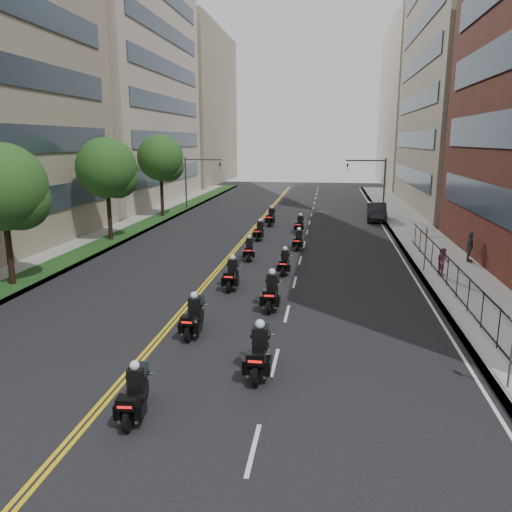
% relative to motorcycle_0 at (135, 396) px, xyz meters
% --- Properties ---
extents(ground, '(160.00, 160.00, 0.00)m').
position_rel_motorcycle_0_xyz_m(ground, '(0.22, -1.01, -0.64)').
color(ground, black).
rests_on(ground, ground).
extents(sidewalk_right, '(4.00, 90.00, 0.15)m').
position_rel_motorcycle_0_xyz_m(sidewalk_right, '(12.22, 23.99, -0.56)').
color(sidewalk_right, gray).
rests_on(sidewalk_right, ground).
extents(sidewalk_left, '(4.00, 90.00, 0.15)m').
position_rel_motorcycle_0_xyz_m(sidewalk_left, '(-11.78, 23.99, -0.56)').
color(sidewalk_left, gray).
rests_on(sidewalk_left, ground).
extents(grass_strip, '(2.00, 90.00, 0.04)m').
position_rel_motorcycle_0_xyz_m(grass_strip, '(-10.98, 23.99, -0.47)').
color(grass_strip, '#193C16').
rests_on(grass_strip, sidewalk_left).
extents(building_right_tan, '(15.11, 28.00, 30.00)m').
position_rel_motorcycle_0_xyz_m(building_right_tan, '(21.70, 46.99, 14.36)').
color(building_right_tan, gray).
rests_on(building_right_tan, ground).
extents(building_right_far, '(15.00, 28.00, 26.00)m').
position_rel_motorcycle_0_xyz_m(building_right_far, '(21.72, 76.99, 12.36)').
color(building_right_far, '#AC9B8A').
rests_on(building_right_far, ground).
extents(building_left_mid, '(16.11, 28.00, 34.00)m').
position_rel_motorcycle_0_xyz_m(building_left_mid, '(-21.76, 46.99, 16.36)').
color(building_left_mid, '#AC9B8A').
rests_on(building_left_mid, ground).
extents(building_left_far, '(16.00, 28.00, 26.00)m').
position_rel_motorcycle_0_xyz_m(building_left_far, '(-21.78, 76.99, 12.36)').
color(building_left_far, gray).
rests_on(building_left_far, ground).
extents(iron_fence, '(0.05, 28.00, 1.50)m').
position_rel_motorcycle_0_xyz_m(iron_fence, '(11.22, 10.99, 0.27)').
color(iron_fence, black).
rests_on(iron_fence, sidewalk_right).
extents(street_trees, '(4.40, 38.40, 7.98)m').
position_rel_motorcycle_0_xyz_m(street_trees, '(-10.83, 17.60, 4.50)').
color(street_trees, black).
rests_on(street_trees, ground).
extents(traffic_signal_right, '(4.09, 0.20, 5.60)m').
position_rel_motorcycle_0_xyz_m(traffic_signal_right, '(9.76, 40.99, 3.06)').
color(traffic_signal_right, '#3F3F44').
rests_on(traffic_signal_right, ground).
extents(traffic_signal_left, '(4.09, 0.20, 5.60)m').
position_rel_motorcycle_0_xyz_m(traffic_signal_left, '(-9.32, 40.99, 3.06)').
color(traffic_signal_left, '#3F3F44').
rests_on(traffic_signal_left, ground).
extents(motorcycle_0, '(0.60, 2.18, 1.61)m').
position_rel_motorcycle_0_xyz_m(motorcycle_0, '(0.00, 0.00, 0.00)').
color(motorcycle_0, black).
rests_on(motorcycle_0, ground).
extents(motorcycle_1, '(0.57, 2.49, 1.84)m').
position_rel_motorcycle_0_xyz_m(motorcycle_1, '(3.01, 3.02, 0.09)').
color(motorcycle_1, black).
rests_on(motorcycle_1, ground).
extents(motorcycle_2, '(0.53, 2.32, 1.71)m').
position_rel_motorcycle_0_xyz_m(motorcycle_2, '(0.02, 6.04, 0.04)').
color(motorcycle_2, black).
rests_on(motorcycle_2, ground).
extents(motorcycle_3, '(0.57, 2.47, 1.83)m').
position_rel_motorcycle_0_xyz_m(motorcycle_3, '(2.67, 9.58, 0.09)').
color(motorcycle_3, black).
rests_on(motorcycle_3, ground).
extents(motorcycle_4, '(0.55, 2.38, 1.76)m').
position_rel_motorcycle_0_xyz_m(motorcycle_4, '(0.32, 12.38, 0.06)').
color(motorcycle_4, black).
rests_on(motorcycle_4, ground).
extents(motorcycle_5, '(0.50, 2.14, 1.58)m').
position_rel_motorcycle_0_xyz_m(motorcycle_5, '(2.73, 15.64, -0.01)').
color(motorcycle_5, black).
rests_on(motorcycle_5, ground).
extents(motorcycle_6, '(0.61, 2.18, 1.61)m').
position_rel_motorcycle_0_xyz_m(motorcycle_6, '(0.21, 18.71, -0.00)').
color(motorcycle_6, black).
rests_on(motorcycle_6, ground).
extents(motorcycle_7, '(0.54, 2.12, 1.56)m').
position_rel_motorcycle_0_xyz_m(motorcycle_7, '(3.12, 22.20, -0.02)').
color(motorcycle_7, black).
rests_on(motorcycle_7, ground).
extents(motorcycle_8, '(0.58, 2.21, 1.63)m').
position_rel_motorcycle_0_xyz_m(motorcycle_8, '(-0.03, 25.23, 0.01)').
color(motorcycle_8, black).
rests_on(motorcycle_8, ground).
extents(motorcycle_9, '(0.64, 2.16, 1.60)m').
position_rel_motorcycle_0_xyz_m(motorcycle_9, '(2.83, 28.82, -0.01)').
color(motorcycle_9, black).
rests_on(motorcycle_9, ground).
extents(motorcycle_10, '(0.63, 2.43, 1.80)m').
position_rel_motorcycle_0_xyz_m(motorcycle_10, '(0.10, 31.81, 0.07)').
color(motorcycle_10, black).
rests_on(motorcycle_10, ground).
extents(parked_sedan, '(2.02, 5.10, 1.65)m').
position_rel_motorcycle_0_xyz_m(parked_sedan, '(9.62, 36.22, 0.19)').
color(parked_sedan, black).
rests_on(parked_sedan, ground).
extents(pedestrian_b, '(0.78, 0.88, 1.51)m').
position_rel_motorcycle_0_xyz_m(pedestrian_b, '(11.45, 16.21, 0.27)').
color(pedestrian_b, '#945060').
rests_on(pedestrian_b, sidewalk_right).
extents(pedestrian_c, '(0.84, 1.18, 1.86)m').
position_rel_motorcycle_0_xyz_m(pedestrian_c, '(13.72, 19.56, 0.44)').
color(pedestrian_c, '#47494F').
rests_on(pedestrian_c, sidewalk_right).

